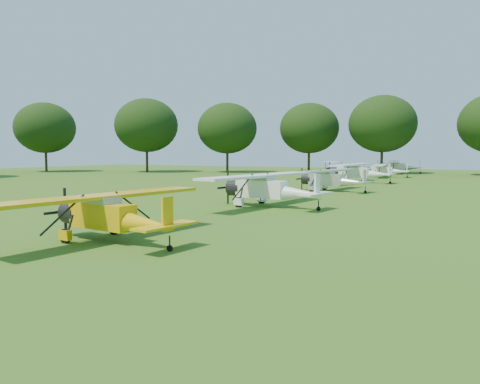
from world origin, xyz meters
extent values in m
plane|color=#294F13|center=(0.00, 0.00, 0.00)|extent=(160.00, 160.00, 0.00)
cylinder|color=black|center=(-2.12, 56.74, 2.37)|extent=(0.44, 0.44, 4.74)
ellipsoid|color=black|center=(-2.12, 56.74, 8.16)|extent=(11.05, 11.05, 9.39)
cylinder|color=black|center=(-14.75, 56.54, 2.24)|extent=(0.44, 0.44, 4.49)
ellipsoid|color=black|center=(-14.75, 56.54, 7.73)|extent=(10.47, 10.47, 8.90)
cylinder|color=black|center=(-26.90, 48.50, 2.22)|extent=(0.44, 0.44, 4.44)
ellipsoid|color=black|center=(-26.90, 48.50, 7.65)|extent=(10.36, 10.36, 8.80)
cylinder|color=black|center=(-40.16, 42.92, 2.39)|extent=(0.44, 0.44, 4.77)
ellipsoid|color=black|center=(-40.16, 42.92, 8.22)|extent=(11.14, 11.14, 9.47)
cylinder|color=black|center=(-57.03, 35.30, 2.28)|extent=(0.44, 0.44, 4.56)
ellipsoid|color=black|center=(-57.03, 35.30, 7.85)|extent=(10.64, 10.64, 9.04)
cube|color=#E1B009|center=(0.04, -9.17, 1.00)|extent=(3.14, 1.25, 1.00)
cone|color=#E1B009|center=(2.60, -9.47, 0.86)|extent=(2.75, 1.16, 0.86)
cube|color=#8CA5B2|center=(-0.06, -9.16, 1.53)|extent=(1.62, 1.05, 0.52)
cylinder|color=black|center=(-1.76, -8.96, 1.00)|extent=(0.97, 1.08, 0.99)
cube|color=black|center=(-2.38, -8.89, 1.00)|extent=(0.07, 0.12, 2.00)
cube|color=#E1B009|center=(-0.06, -9.16, 1.76)|extent=(2.55, 10.20, 0.13)
cube|color=#E1B009|center=(3.54, -9.58, 1.33)|extent=(0.16, 0.53, 1.24)
cube|color=#E1B009|center=(3.45, -9.57, 0.91)|extent=(1.12, 2.75, 0.09)
cylinder|color=black|center=(-0.86, -10.27, 0.29)|extent=(0.59, 0.22, 0.57)
cylinder|color=black|center=(-0.58, -7.90, 0.29)|extent=(0.59, 0.22, 0.57)
cylinder|color=black|center=(3.64, -9.59, 0.11)|extent=(0.24, 0.10, 0.23)
cube|color=white|center=(0.57, 4.49, 1.13)|extent=(3.55, 1.48, 1.13)
cone|color=white|center=(3.45, 4.10, 0.97)|extent=(3.12, 1.36, 0.97)
cube|color=#8CA5B2|center=(0.47, 4.50, 1.72)|extent=(1.84, 1.21, 0.59)
cylinder|color=black|center=(-1.45, 4.76, 1.13)|extent=(1.11, 1.24, 1.12)
cube|color=black|center=(-2.15, 4.86, 1.13)|extent=(0.08, 0.14, 2.26)
cube|color=white|center=(0.47, 4.50, 1.99)|extent=(3.08, 11.52, 0.15)
cube|color=white|center=(4.52, 3.96, 1.51)|extent=(0.19, 0.60, 1.40)
cube|color=white|center=(4.41, 3.97, 1.02)|extent=(1.31, 3.11, 0.10)
cylinder|color=black|center=(-0.46, 3.27, 0.32)|extent=(0.66, 0.26, 0.65)
cylinder|color=black|center=(-0.10, 5.94, 0.32)|extent=(0.66, 0.26, 0.65)
cylinder|color=black|center=(4.63, 3.94, 0.13)|extent=(0.27, 0.12, 0.26)
cube|color=silver|center=(0.60, 18.09, 1.04)|extent=(3.27, 1.46, 1.04)
cone|color=silver|center=(3.23, 17.64, 0.89)|extent=(2.87, 1.34, 0.89)
cube|color=#8CA5B2|center=(0.51, 18.10, 1.58)|extent=(1.71, 1.16, 0.54)
cylinder|color=black|center=(-1.24, 18.40, 1.04)|extent=(1.05, 1.16, 1.03)
cube|color=black|center=(-1.88, 18.51, 1.04)|extent=(0.08, 0.13, 2.07)
cube|color=silver|center=(0.51, 18.10, 1.83)|extent=(3.18, 10.55, 0.14)
cube|color=silver|center=(4.20, 17.47, 1.38)|extent=(0.19, 0.55, 1.28)
cube|color=silver|center=(4.11, 17.49, 0.94)|extent=(1.29, 2.87, 0.09)
cylinder|color=black|center=(-0.38, 17.00, 0.30)|extent=(0.61, 0.26, 0.59)
cylinder|color=black|center=(0.03, 19.43, 0.30)|extent=(0.61, 0.26, 0.59)
cylinder|color=black|center=(4.30, 17.45, 0.12)|extent=(0.25, 0.12, 0.24)
cube|color=white|center=(-0.28, 31.09, 1.17)|extent=(3.59, 1.17, 1.17)
cone|color=white|center=(2.72, 30.99, 1.00)|extent=(3.15, 1.10, 1.00)
cube|color=#8CA5B2|center=(-0.39, 31.09, 1.78)|extent=(1.81, 1.08, 0.61)
cylinder|color=black|center=(-2.39, 31.16, 1.17)|extent=(1.04, 1.19, 1.16)
cube|color=black|center=(-3.11, 31.18, 1.17)|extent=(0.07, 0.14, 2.34)
cube|color=white|center=(-0.39, 31.09, 2.06)|extent=(2.00, 11.84, 0.16)
cube|color=white|center=(3.83, 30.95, 1.56)|extent=(0.13, 0.62, 1.45)
cube|color=white|center=(3.72, 30.95, 1.06)|extent=(1.05, 3.14, 0.10)
cylinder|color=black|center=(-1.21, 29.73, 0.33)|extent=(0.67, 0.20, 0.67)
cylinder|color=black|center=(-1.12, 32.51, 0.33)|extent=(0.67, 0.20, 0.67)
cylinder|color=black|center=(3.95, 30.95, 0.13)|extent=(0.27, 0.10, 0.27)
cube|color=white|center=(0.28, 44.44, 0.97)|extent=(3.03, 1.21, 0.97)
cone|color=white|center=(2.74, 44.72, 0.83)|extent=(2.66, 1.12, 0.83)
cube|color=#8CA5B2|center=(0.18, 44.43, 1.47)|extent=(1.56, 1.01, 0.51)
cylinder|color=black|center=(-1.46, 44.24, 0.97)|extent=(0.93, 1.05, 0.96)
cube|color=black|center=(-2.06, 44.17, 0.97)|extent=(0.07, 0.12, 1.93)
cube|color=white|center=(0.18, 44.43, 1.70)|extent=(2.45, 9.85, 0.13)
cube|color=white|center=(3.66, 44.83, 1.29)|extent=(0.15, 0.51, 1.20)
cube|color=white|center=(3.57, 44.82, 0.87)|extent=(1.07, 2.65, 0.08)
cylinder|color=black|center=(-0.32, 43.21, 0.28)|extent=(0.57, 0.21, 0.55)
cylinder|color=black|center=(-0.59, 45.50, 0.28)|extent=(0.57, 0.21, 0.55)
cylinder|color=black|center=(3.75, 44.84, 0.11)|extent=(0.23, 0.10, 0.22)
cube|color=silver|center=(-0.20, 57.79, 1.11)|extent=(3.50, 1.48, 1.11)
cone|color=silver|center=(2.63, 58.21, 0.95)|extent=(3.07, 1.37, 0.95)
cube|color=#8CA5B2|center=(-0.31, 57.78, 1.69)|extent=(1.82, 1.21, 0.58)
cylinder|color=black|center=(-2.19, 57.50, 1.11)|extent=(1.10, 1.23, 1.10)
cube|color=black|center=(-2.87, 57.41, 1.11)|extent=(0.08, 0.13, 2.22)
cube|color=silver|center=(-0.31, 57.78, 1.96)|extent=(3.14, 11.33, 0.15)
cube|color=silver|center=(3.67, 58.36, 1.48)|extent=(0.19, 0.59, 1.38)
cube|color=silver|center=(3.57, 58.35, 1.01)|extent=(1.32, 3.06, 0.10)
cylinder|color=black|center=(-0.85, 56.36, 0.32)|extent=(0.65, 0.26, 0.64)
cylinder|color=black|center=(-1.23, 58.98, 0.32)|extent=(0.65, 0.26, 0.64)
cylinder|color=black|center=(3.78, 58.38, 0.13)|extent=(0.26, 0.12, 0.25)
cube|color=red|center=(-6.64, 44.59, 0.51)|extent=(2.70, 1.74, 0.80)
cube|color=black|center=(-6.98, 44.64, 0.97)|extent=(1.21, 1.40, 0.51)
cube|color=white|center=(-6.64, 44.59, 2.08)|extent=(2.60, 1.84, 0.09)
cylinder|color=black|center=(-7.60, 44.02, 0.25)|extent=(0.52, 0.24, 0.50)
cylinder|color=black|center=(-7.38, 45.42, 0.25)|extent=(0.52, 0.24, 0.50)
cylinder|color=black|center=(-5.90, 43.75, 0.25)|extent=(0.52, 0.24, 0.50)
cylinder|color=black|center=(-5.69, 45.15, 0.25)|extent=(0.52, 0.24, 0.50)
camera|label=1|loc=(13.53, -22.89, 3.53)|focal=35.00mm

